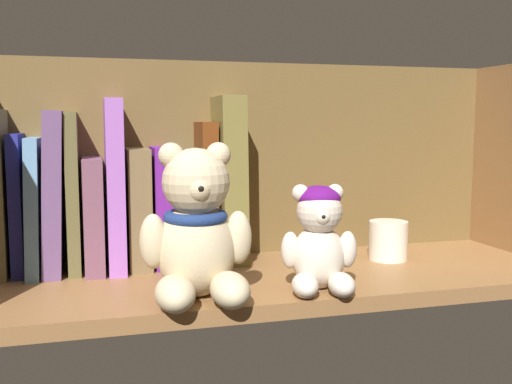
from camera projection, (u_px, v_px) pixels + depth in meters
The scene contains 16 objects.
shelf_board at pixel (280, 280), 81.46cm from camera, with size 79.25×26.71×2.00cm, color olive.
shelf_back_panel at pixel (253, 165), 93.09cm from camera, with size 81.65×1.20×31.86cm, color brown.
book_1 at pixel (19, 203), 81.12cm from camera, with size 1.60×10.77×19.16cm, color navy.
book_2 at pixel (36, 205), 81.72cm from camera, with size 1.72×14.31×18.62cm, color #6191BD.
book_3 at pixel (54, 191), 82.19cm from camera, with size 2.44×13.49×22.20cm, color #624470.
book_4 at pixel (73, 192), 82.88cm from camera, with size 1.68×12.16×22.01cm, color brown.
book_5 at pixel (93, 213), 83.94cm from camera, with size 2.64×14.79×15.80cm, color #6F4459.
book_6 at pixel (114, 184), 84.26cm from camera, with size 2.35×14.91×23.83cm, color #A05DBF.
book_7 at pixel (138, 207), 85.52cm from camera, with size 3.16×11.95×17.03cm, color brown.
book_8 at pixel (161, 205), 86.40cm from camera, with size 2.55×11.43×17.17cm, color #671D8A.
book_9 at pixel (184, 209), 87.37cm from camera, with size 3.29×10.84×15.96cm, color teal.
book_10 at pixel (205, 192), 87.96cm from camera, with size 2.30×9.30×20.73cm, color #642E0F.
book_11 at pixel (227, 179), 88.66cm from camera, with size 3.55×11.82×24.45cm, color olive.
teddy_bear_larger at pixel (197, 233), 68.89cm from camera, with size 13.35×13.54×18.34cm.
teddy_bear_smaller at pixel (319, 240), 72.70cm from camera, with size 9.81×10.18×13.10cm.
pillar_candle at pixel (388, 240), 89.23cm from camera, with size 5.80×5.80×5.88cm, color silver.
Camera 1 is at (-24.59, -75.69, 22.50)cm, focal length 41.46 mm.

